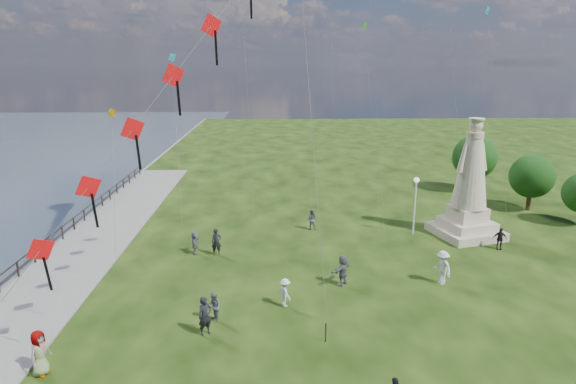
{
  "coord_description": "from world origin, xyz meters",
  "views": [
    {
      "loc": [
        -1.74,
        -15.66,
        11.88
      ],
      "look_at": [
        -1.0,
        8.0,
        5.5
      ],
      "focal_mm": 30.0,
      "sensor_mm": 36.0,
      "label": 1
    }
  ],
  "objects_px": {
    "person_1": "(214,307)",
    "person_7": "(312,219)",
    "person_0": "(205,316)",
    "statue": "(469,193)",
    "person_5": "(195,243)",
    "person_2": "(285,293)",
    "person_6": "(216,242)",
    "lamppost": "(416,194)",
    "person_8": "(442,267)",
    "person_10": "(40,353)",
    "person_9": "(500,239)",
    "person_11": "(343,270)"
  },
  "relations": [
    {
      "from": "person_1",
      "to": "person_7",
      "type": "distance_m",
      "value": 14.08
    },
    {
      "from": "person_0",
      "to": "person_7",
      "type": "height_order",
      "value": "person_0"
    },
    {
      "from": "person_0",
      "to": "person_1",
      "type": "distance_m",
      "value": 1.15
    },
    {
      "from": "statue",
      "to": "person_7",
      "type": "distance_m",
      "value": 11.22
    },
    {
      "from": "statue",
      "to": "person_5",
      "type": "xyz_separation_m",
      "value": [
        -18.69,
        -2.8,
        -2.4
      ]
    },
    {
      "from": "person_2",
      "to": "person_6",
      "type": "relative_size",
      "value": 0.85
    },
    {
      "from": "lamppost",
      "to": "person_0",
      "type": "height_order",
      "value": "lamppost"
    },
    {
      "from": "person_2",
      "to": "person_5",
      "type": "xyz_separation_m",
      "value": [
        -5.6,
        7.1,
        0.0
      ]
    },
    {
      "from": "person_8",
      "to": "person_10",
      "type": "relative_size",
      "value": 1.02
    },
    {
      "from": "person_6",
      "to": "person_10",
      "type": "distance_m",
      "value": 13.23
    },
    {
      "from": "person_9",
      "to": "statue",
      "type": "bearing_deg",
      "value": 126.38
    },
    {
      "from": "person_8",
      "to": "statue",
      "type": "bearing_deg",
      "value": 129.39
    },
    {
      "from": "person_6",
      "to": "statue",
      "type": "bearing_deg",
      "value": -0.54
    },
    {
      "from": "statue",
      "to": "person_0",
      "type": "height_order",
      "value": "statue"
    },
    {
      "from": "statue",
      "to": "person_5",
      "type": "distance_m",
      "value": 19.05
    },
    {
      "from": "person_2",
      "to": "person_8",
      "type": "height_order",
      "value": "person_8"
    },
    {
      "from": "person_1",
      "to": "person_9",
      "type": "height_order",
      "value": "person_9"
    },
    {
      "from": "person_2",
      "to": "person_11",
      "type": "height_order",
      "value": "person_11"
    },
    {
      "from": "person_2",
      "to": "person_6",
      "type": "xyz_separation_m",
      "value": [
        -4.19,
        6.82,
        0.13
      ]
    },
    {
      "from": "person_7",
      "to": "person_8",
      "type": "relative_size",
      "value": 0.8
    },
    {
      "from": "statue",
      "to": "person_7",
      "type": "height_order",
      "value": "statue"
    },
    {
      "from": "statue",
      "to": "person_8",
      "type": "bearing_deg",
      "value": -135.1
    },
    {
      "from": "person_10",
      "to": "person_0",
      "type": "bearing_deg",
      "value": -48.62
    },
    {
      "from": "lamppost",
      "to": "person_1",
      "type": "xyz_separation_m",
      "value": [
        -12.78,
        -11.54,
        -2.31
      ]
    },
    {
      "from": "person_9",
      "to": "person_7",
      "type": "bearing_deg",
      "value": 173.1
    },
    {
      "from": "person_9",
      "to": "person_1",
      "type": "bearing_deg",
      "value": -141.25
    },
    {
      "from": "lamppost",
      "to": "person_0",
      "type": "distance_m",
      "value": 18.29
    },
    {
      "from": "person_2",
      "to": "person_11",
      "type": "xyz_separation_m",
      "value": [
        3.22,
        2.31,
        0.14
      ]
    },
    {
      "from": "person_9",
      "to": "person_11",
      "type": "height_order",
      "value": "person_11"
    },
    {
      "from": "lamppost",
      "to": "person_8",
      "type": "distance_m",
      "value": 8.15
    },
    {
      "from": "person_5",
      "to": "person_6",
      "type": "xyz_separation_m",
      "value": [
        1.41,
        -0.28,
        0.13
      ]
    },
    {
      "from": "person_7",
      "to": "person_5",
      "type": "bearing_deg",
      "value": 37.06
    },
    {
      "from": "statue",
      "to": "person_9",
      "type": "bearing_deg",
      "value": -81.77
    },
    {
      "from": "person_2",
      "to": "person_7",
      "type": "xyz_separation_m",
      "value": [
        2.24,
        11.51,
        0.04
      ]
    },
    {
      "from": "lamppost",
      "to": "person_2",
      "type": "distance_m",
      "value": 14.01
    },
    {
      "from": "person_1",
      "to": "person_8",
      "type": "bearing_deg",
      "value": 79.29
    },
    {
      "from": "person_2",
      "to": "person_10",
      "type": "xyz_separation_m",
      "value": [
        -9.7,
        -5.21,
        0.2
      ]
    },
    {
      "from": "person_6",
      "to": "person_11",
      "type": "height_order",
      "value": "person_11"
    },
    {
      "from": "person_7",
      "to": "person_11",
      "type": "bearing_deg",
      "value": 103.84
    },
    {
      "from": "person_6",
      "to": "person_9",
      "type": "bearing_deg",
      "value": -9.44
    },
    {
      "from": "lamppost",
      "to": "person_9",
      "type": "bearing_deg",
      "value": -30.89
    },
    {
      "from": "lamppost",
      "to": "person_9",
      "type": "xyz_separation_m",
      "value": [
        4.88,
        -2.92,
        -2.3
      ]
    },
    {
      "from": "person_5",
      "to": "person_8",
      "type": "xyz_separation_m",
      "value": [
        14.35,
        -4.82,
        0.22
      ]
    },
    {
      "from": "lamppost",
      "to": "person_11",
      "type": "xyz_separation_m",
      "value": [
        -6.17,
        -7.83,
        -2.17
      ]
    },
    {
      "from": "statue",
      "to": "person_11",
      "type": "relative_size",
      "value": 4.74
    },
    {
      "from": "person_0",
      "to": "person_5",
      "type": "relative_size",
      "value": 1.23
    },
    {
      "from": "person_0",
      "to": "person_6",
      "type": "xyz_separation_m",
      "value": [
        -0.54,
        9.33,
        -0.05
      ]
    },
    {
      "from": "statue",
      "to": "person_0",
      "type": "bearing_deg",
      "value": -158.85
    },
    {
      "from": "person_8",
      "to": "person_10",
      "type": "bearing_deg",
      "value": -88.85
    },
    {
      "from": "person_2",
      "to": "person_5",
      "type": "bearing_deg",
      "value": 9.44
    }
  ]
}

